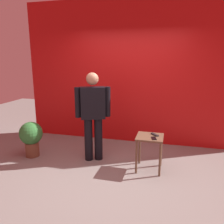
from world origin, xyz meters
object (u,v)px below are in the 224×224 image
(side_table, at_px, (150,143))
(potted_plant, at_px, (31,136))
(tv_remote, at_px, (155,135))
(standing_person, at_px, (93,112))
(cell_phone, at_px, (154,138))

(side_table, distance_m, potted_plant, 2.27)
(tv_remote, distance_m, potted_plant, 2.35)
(standing_person, bearing_deg, side_table, -7.77)
(side_table, height_order, tv_remote, tv_remote)
(tv_remote, bearing_deg, cell_phone, -132.57)
(side_table, xyz_separation_m, cell_phone, (0.07, -0.10, 0.12))
(standing_person, relative_size, cell_phone, 11.34)
(tv_remote, relative_size, potted_plant, 0.25)
(side_table, xyz_separation_m, potted_plant, (-2.27, -0.02, -0.08))
(standing_person, distance_m, cell_phone, 1.19)
(standing_person, distance_m, tv_remote, 1.17)
(side_table, bearing_deg, cell_phone, -53.66)
(standing_person, xyz_separation_m, potted_plant, (-1.22, -0.16, -0.51))
(side_table, relative_size, cell_phone, 4.18)
(cell_phone, distance_m, tv_remote, 0.17)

